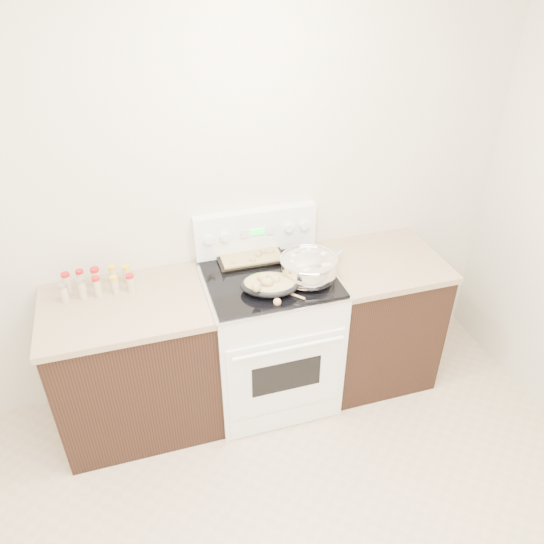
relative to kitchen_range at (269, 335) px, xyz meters
name	(u,v)px	position (x,y,z in m)	size (l,w,h in m)	color
room_shell	(295,343)	(-0.35, -1.42, 1.21)	(4.10, 3.60, 2.75)	beige
counter_left	(136,364)	(-0.83, 0.01, -0.03)	(0.93, 0.67, 0.92)	black
counter_right	(374,317)	(0.73, 0.01, -0.03)	(0.73, 0.67, 0.92)	black
kitchen_range	(269,335)	(0.00, 0.00, 0.00)	(0.78, 0.73, 1.22)	white
mixing_bowl	(309,269)	(0.20, -0.11, 0.53)	(0.35, 0.35, 0.19)	silver
roasting_pan	(269,284)	(-0.04, -0.15, 0.50)	(0.38, 0.31, 0.12)	black
baking_sheet	(251,255)	(-0.05, 0.22, 0.47)	(0.41, 0.29, 0.06)	black
wooden_spoon	(280,298)	(-0.01, -0.25, 0.46)	(0.18, 0.21, 0.04)	tan
blue_ladle	(329,269)	(0.34, -0.09, 0.49)	(0.21, 0.23, 0.10)	#90B9D7
spice_jars	(96,282)	(-0.97, 0.16, 0.49)	(0.40, 0.15, 0.13)	#BFB28C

